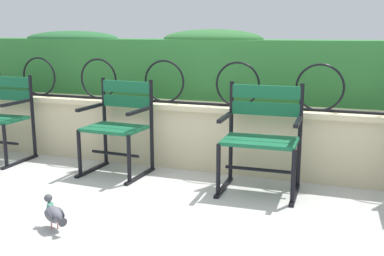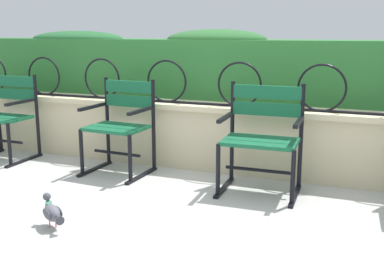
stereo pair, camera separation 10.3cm
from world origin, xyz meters
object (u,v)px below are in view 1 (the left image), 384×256
park_chair_centre_right (262,135)px  pigeon_near_chairs (54,214)px  park_chair_leftmost (1,115)px  park_chair_centre_left (119,124)px

park_chair_centre_right → pigeon_near_chairs: park_chair_centre_right is taller
park_chair_leftmost → park_chair_centre_right: 2.74m
park_chair_leftmost → park_chair_centre_left: park_chair_centre_left is taller
park_chair_centre_left → pigeon_near_chairs: bearing=-80.7°
park_chair_centre_left → pigeon_near_chairs: size_ratio=3.35×
park_chair_leftmost → park_chair_centre_right: park_chair_centre_right is taller
park_chair_centre_left → park_chair_centre_right: size_ratio=0.98×
park_chair_centre_left → pigeon_near_chairs: (0.22, -1.31, -0.35)m
park_chair_leftmost → park_chair_centre_left: size_ratio=1.00×
park_chair_centre_right → park_chair_centre_left: bearing=178.2°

